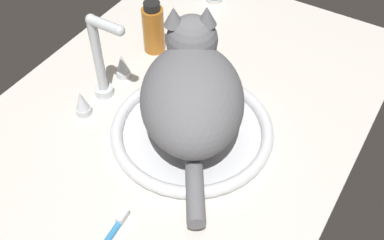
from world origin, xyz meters
The scene contains 5 objects.
countertop centered at (0.00, 0.00, 1.50)cm, with size 109.22×71.46×3.00cm, color silver.
sink_basin centered at (-0.87, -5.50, 4.07)cm, with size 32.48×32.48×2.44cm.
faucet centered at (-0.87, 16.08, 10.83)cm, with size 16.85×9.78×20.37cm.
cat centered at (0.60, -4.55, 13.49)cm, with size 36.76×30.90×20.04cm.
amber_bottle centered at (17.62, 16.16, 9.08)cm, with size 5.02×5.02×12.88cm.
Camera 1 is at (-54.03, -37.79, 73.69)cm, focal length 43.94 mm.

